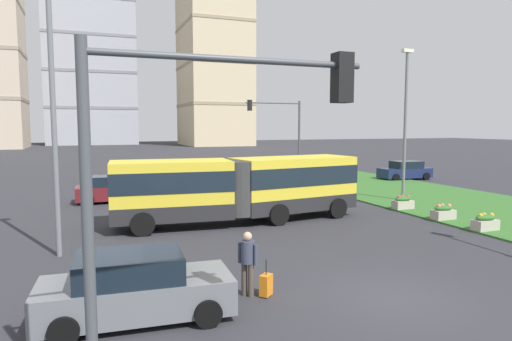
{
  "coord_description": "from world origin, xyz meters",
  "views": [
    {
      "loc": [
        -7.47,
        -9.37,
        4.5
      ],
      "look_at": [
        0.8,
        12.48,
        2.2
      ],
      "focal_mm": 31.33,
      "sensor_mm": 36.0,
      "label": 1
    }
  ],
  "objects_px": {
    "car_maroon_sedan": "(114,189)",
    "streetlight_median": "(405,119)",
    "car_grey_wagon": "(135,288)",
    "flower_planter_2": "(443,212)",
    "articulated_bus": "(240,187)",
    "traffic_light_near_left": "(193,164)",
    "streetlight_left": "(53,107)",
    "apartment_tower_centre": "(214,68)",
    "flower_planter_1": "(485,222)",
    "flower_planter_3": "(403,202)",
    "traffic_light_far_right": "(283,127)",
    "pedestrian_crossing": "(248,259)",
    "apartment_tower_westcentre": "(90,41)",
    "rolling_suitcase": "(266,285)",
    "car_navy_sedan": "(405,171)"
  },
  "relations": [
    {
      "from": "car_maroon_sedan",
      "to": "streetlight_median",
      "type": "relative_size",
      "value": 0.49
    },
    {
      "from": "car_grey_wagon",
      "to": "flower_planter_2",
      "type": "relative_size",
      "value": 4.1
    },
    {
      "from": "articulated_bus",
      "to": "car_grey_wagon",
      "type": "bearing_deg",
      "value": -121.55
    },
    {
      "from": "traffic_light_near_left",
      "to": "streetlight_left",
      "type": "bearing_deg",
      "value": 103.5
    },
    {
      "from": "apartment_tower_centre",
      "to": "flower_planter_1",
      "type": "bearing_deg",
      "value": -98.35
    },
    {
      "from": "car_maroon_sedan",
      "to": "car_grey_wagon",
      "type": "distance_m",
      "value": 17.39
    },
    {
      "from": "flower_planter_3",
      "to": "traffic_light_far_right",
      "type": "distance_m",
      "value": 12.69
    },
    {
      "from": "car_grey_wagon",
      "to": "flower_planter_1",
      "type": "height_order",
      "value": "car_grey_wagon"
    },
    {
      "from": "car_maroon_sedan",
      "to": "flower_planter_3",
      "type": "distance_m",
      "value": 16.68
    },
    {
      "from": "pedestrian_crossing",
      "to": "flower_planter_3",
      "type": "bearing_deg",
      "value": 35.66
    },
    {
      "from": "pedestrian_crossing",
      "to": "streetlight_median",
      "type": "bearing_deg",
      "value": 38.27
    },
    {
      "from": "streetlight_left",
      "to": "apartment_tower_westcentre",
      "type": "xyz_separation_m",
      "value": [
        2.54,
        106.64,
        21.02
      ]
    },
    {
      "from": "rolling_suitcase",
      "to": "car_grey_wagon",
      "type": "bearing_deg",
      "value": -175.78
    },
    {
      "from": "car_navy_sedan",
      "to": "streetlight_left",
      "type": "xyz_separation_m",
      "value": [
        -26.35,
        -14.28,
        4.39
      ]
    },
    {
      "from": "apartment_tower_westcentre",
      "to": "flower_planter_3",
      "type": "bearing_deg",
      "value": -82.12
    },
    {
      "from": "pedestrian_crossing",
      "to": "rolling_suitcase",
      "type": "height_order",
      "value": "pedestrian_crossing"
    },
    {
      "from": "car_grey_wagon",
      "to": "flower_planter_3",
      "type": "bearing_deg",
      "value": 31.23
    },
    {
      "from": "car_navy_sedan",
      "to": "apartment_tower_westcentre",
      "type": "xyz_separation_m",
      "value": [
        -23.81,
        92.37,
        25.42
      ]
    },
    {
      "from": "flower_planter_3",
      "to": "articulated_bus",
      "type": "bearing_deg",
      "value": 178.37
    },
    {
      "from": "flower_planter_2",
      "to": "flower_planter_3",
      "type": "relative_size",
      "value": 1.0
    },
    {
      "from": "streetlight_left",
      "to": "apartment_tower_centre",
      "type": "distance_m",
      "value": 96.02
    },
    {
      "from": "flower_planter_2",
      "to": "flower_planter_3",
      "type": "height_order",
      "value": "same"
    },
    {
      "from": "rolling_suitcase",
      "to": "traffic_light_near_left",
      "type": "height_order",
      "value": "traffic_light_near_left"
    },
    {
      "from": "pedestrian_crossing",
      "to": "traffic_light_far_right",
      "type": "distance_m",
      "value": 23.16
    },
    {
      "from": "articulated_bus",
      "to": "apartment_tower_westcentre",
      "type": "xyz_separation_m",
      "value": [
        -5.15,
        103.54,
        24.52
      ]
    },
    {
      "from": "car_maroon_sedan",
      "to": "flower_planter_3",
      "type": "bearing_deg",
      "value": -29.93
    },
    {
      "from": "car_grey_wagon",
      "to": "streetlight_left",
      "type": "xyz_separation_m",
      "value": [
        -1.96,
        6.22,
        4.39
      ]
    },
    {
      "from": "car_navy_sedan",
      "to": "car_maroon_sedan",
      "type": "bearing_deg",
      "value": -172.57
    },
    {
      "from": "car_navy_sedan",
      "to": "apartment_tower_westcentre",
      "type": "bearing_deg",
      "value": 104.46
    },
    {
      "from": "flower_planter_1",
      "to": "flower_planter_3",
      "type": "xyz_separation_m",
      "value": [
        0.0,
        5.35,
        0.0
      ]
    },
    {
      "from": "rolling_suitcase",
      "to": "apartment_tower_centre",
      "type": "xyz_separation_m",
      "value": [
        25.14,
        96.0,
        18.44
      ]
    },
    {
      "from": "traffic_light_near_left",
      "to": "streetlight_median",
      "type": "xyz_separation_m",
      "value": [
        16.35,
        15.46,
        1.0
      ]
    },
    {
      "from": "articulated_bus",
      "to": "traffic_light_far_right",
      "type": "relative_size",
      "value": 1.85
    },
    {
      "from": "flower_planter_1",
      "to": "flower_planter_3",
      "type": "distance_m",
      "value": 5.35
    },
    {
      "from": "flower_planter_1",
      "to": "flower_planter_2",
      "type": "xyz_separation_m",
      "value": [
        0.0,
        2.41,
        0.0
      ]
    },
    {
      "from": "flower_planter_3",
      "to": "traffic_light_near_left",
      "type": "xyz_separation_m",
      "value": [
        -14.45,
        -13.1,
        3.54
      ]
    },
    {
      "from": "pedestrian_crossing",
      "to": "streetlight_left",
      "type": "height_order",
      "value": "streetlight_left"
    },
    {
      "from": "traffic_light_far_right",
      "to": "car_navy_sedan",
      "type": "bearing_deg",
      "value": -2.36
    },
    {
      "from": "car_navy_sedan",
      "to": "flower_planter_3",
      "type": "height_order",
      "value": "car_navy_sedan"
    },
    {
      "from": "articulated_bus",
      "to": "apartment_tower_westcentre",
      "type": "bearing_deg",
      "value": 92.85
    },
    {
      "from": "articulated_bus",
      "to": "car_grey_wagon",
      "type": "height_order",
      "value": "articulated_bus"
    },
    {
      "from": "flower_planter_3",
      "to": "flower_planter_1",
      "type": "bearing_deg",
      "value": -90.0
    },
    {
      "from": "pedestrian_crossing",
      "to": "traffic_light_near_left",
      "type": "height_order",
      "value": "traffic_light_near_left"
    },
    {
      "from": "streetlight_left",
      "to": "apartment_tower_westcentre",
      "type": "bearing_deg",
      "value": 88.64
    },
    {
      "from": "streetlight_left",
      "to": "articulated_bus",
      "type": "bearing_deg",
      "value": 21.98
    },
    {
      "from": "car_maroon_sedan",
      "to": "streetlight_left",
      "type": "height_order",
      "value": "streetlight_left"
    },
    {
      "from": "apartment_tower_centre",
      "to": "traffic_light_far_right",
      "type": "bearing_deg",
      "value": -101.56
    },
    {
      "from": "traffic_light_far_right",
      "to": "apartment_tower_westcentre",
      "type": "bearing_deg",
      "value": 97.78
    },
    {
      "from": "traffic_light_far_right",
      "to": "flower_planter_1",
      "type": "bearing_deg",
      "value": -83.98
    },
    {
      "from": "car_maroon_sedan",
      "to": "streetlight_median",
      "type": "height_order",
      "value": "streetlight_median"
    }
  ]
}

